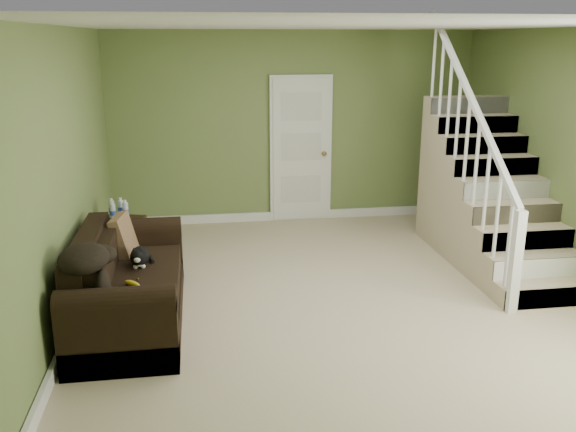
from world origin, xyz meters
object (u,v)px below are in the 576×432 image
object	(u,v)px
side_table	(122,241)
cat	(140,257)
banana	(132,284)
sofa	(126,288)

from	to	relation	value
side_table	cat	xyz separation A→B (m)	(0.31, -1.26, 0.25)
side_table	banana	xyz separation A→B (m)	(0.29, -1.76, 0.19)
sofa	cat	size ratio (longest dim) A/B	4.35
side_table	banana	world-z (taller)	side_table
cat	side_table	bearing A→B (deg)	105.14
side_table	cat	world-z (taller)	side_table
banana	side_table	bearing A→B (deg)	52.57
side_table	banana	size ratio (longest dim) A/B	4.28
side_table	banana	distance (m)	1.79
cat	banana	size ratio (longest dim) A/B	2.67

